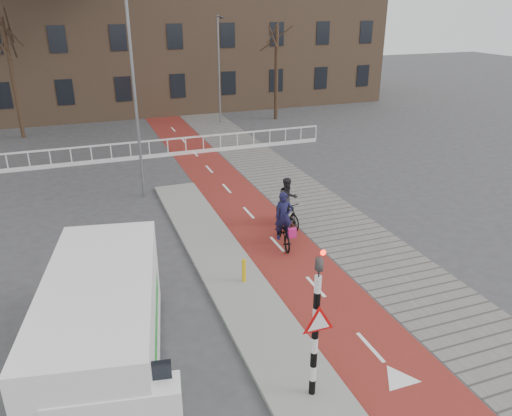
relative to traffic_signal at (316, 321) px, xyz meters
name	(u,v)px	position (x,y,z in m)	size (l,w,h in m)	color
ground	(298,337)	(0.60, 2.02, -1.99)	(120.00, 120.00, 0.00)	#38383A
bike_lane	(233,196)	(2.10, 12.02, -1.98)	(2.50, 60.00, 0.01)	maroon
sidewalk	(292,188)	(4.90, 12.02, -1.98)	(3.00, 60.00, 0.01)	slate
curb_island	(226,267)	(-0.10, 6.02, -1.93)	(1.80, 16.00, 0.12)	gray
traffic_signal	(316,321)	(0.00, 0.00, 0.00)	(0.80, 0.80, 3.68)	black
bollard	(244,270)	(0.14, 4.90, -1.51)	(0.12, 0.12, 0.72)	gold
cyclist_near	(283,228)	(2.29, 6.93, -1.33)	(0.93, 1.92, 1.93)	black
cyclist_far	(288,206)	(3.05, 8.34, -1.19)	(0.87, 1.81, 1.91)	black
van	(103,326)	(-4.02, 2.32, -0.69)	(3.30, 6.06, 2.47)	white
railing	(72,160)	(-4.40, 19.02, -1.68)	(28.00, 0.10, 0.99)	silver
townhouse_row	(81,2)	(-2.40, 34.02, 5.82)	(46.00, 10.00, 15.90)	#7F6047
tree_mid	(13,80)	(-7.11, 26.21, 1.54)	(0.22, 0.22, 7.06)	black
tree_right	(276,74)	(9.69, 25.62, 1.21)	(0.26, 0.26, 6.39)	black
streetlight_near	(136,102)	(-1.57, 13.33, 2.10)	(0.12, 0.12, 8.18)	slate
streetlight_right	(219,71)	(5.56, 25.70, 1.54)	(0.12, 0.12, 7.06)	slate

